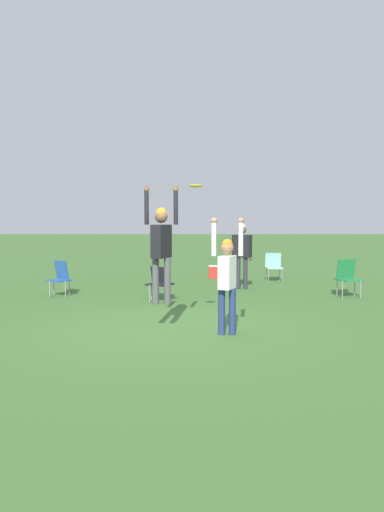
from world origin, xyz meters
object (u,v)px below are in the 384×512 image
at_px(person_defending, 226,274).
at_px(camping_chair_3, 272,265).
at_px(camping_chair_2, 346,275).
at_px(person_spectator_near, 241,249).
at_px(camping_chair_0, 159,281).
at_px(person_jumping, 160,242).
at_px(camping_chair_1, 59,276).
at_px(cooler_box, 215,272).
at_px(frisbee, 194,186).

relative_size(person_defending, camping_chair_3, 2.23).
height_order(camping_chair_2, person_spectator_near, person_spectator_near).
relative_size(camping_chair_0, camping_chair_3, 0.91).
height_order(person_jumping, camping_chair_3, person_jumping).
xyz_separation_m(person_defending, camping_chair_1, (-3.99, 4.40, -0.53)).
height_order(camping_chair_0, cooler_box, camping_chair_0).
relative_size(person_defending, frisbee, 8.65).
bearing_deg(camping_chair_1, camping_chair_0, -158.63).
relative_size(camping_chair_0, camping_chair_1, 0.90).
relative_size(person_jumping, cooler_box, 4.06).
height_order(camping_chair_0, camping_chair_1, camping_chair_1).
bearing_deg(camping_chair_2, camping_chair_3, -88.22).
bearing_deg(camping_chair_1, person_spectator_near, -127.23).
bearing_deg(frisbee, camping_chair_2, 44.79).
bearing_deg(camping_chair_0, person_jumping, 124.57).
height_order(camping_chair_3, cooler_box, camping_chair_3).
height_order(camping_chair_1, cooler_box, camping_chair_1).
distance_m(person_jumping, camping_chair_0, 3.32).
distance_m(camping_chair_2, cooler_box, 5.08).
relative_size(camping_chair_1, camping_chair_3, 1.00).
xyz_separation_m(camping_chair_0, camping_chair_1, (-2.62, 0.81, 0.03)).
bearing_deg(cooler_box, camping_chair_2, -51.67).
bearing_deg(camping_chair_3, camping_chair_2, 113.12).
height_order(frisbee, cooler_box, frisbee).
bearing_deg(cooler_box, camping_chair_1, -137.72).
height_order(person_defending, camping_chair_3, person_defending).
relative_size(person_defending, cooler_box, 3.83).
height_order(person_jumping, person_defending, person_jumping).
distance_m(person_defending, camping_chair_1, 5.96).
xyz_separation_m(frisbee, camping_chair_3, (2.54, 7.05, -2.01)).
xyz_separation_m(frisbee, person_spectator_near, (1.34, 5.24, -1.40)).
distance_m(camping_chair_1, camping_chair_3, 6.72).
bearing_deg(camping_chair_0, cooler_box, -78.61).
distance_m(person_jumping, person_spectator_near, 5.53).
bearing_deg(frisbee, camping_chair_0, 104.64).
relative_size(camping_chair_1, camping_chair_2, 0.95).
bearing_deg(person_defending, camping_chair_3, -173.06).
relative_size(frisbee, camping_chair_0, 0.28).
distance_m(camping_chair_1, person_spectator_near, 4.99).
relative_size(frisbee, camping_chair_3, 0.26).
relative_size(person_defending, camping_chair_2, 2.11).
xyz_separation_m(person_jumping, camping_chair_2, (4.50, 3.79, -1.01)).
bearing_deg(person_spectator_near, cooler_box, 117.17).
xyz_separation_m(camping_chair_2, cooler_box, (-3.15, 3.98, -0.33)).
relative_size(camping_chair_1, cooler_box, 1.73).
bearing_deg(camping_chair_1, person_jumping, 164.36).
xyz_separation_m(person_jumping, person_defending, (1.14, -0.46, -0.51)).
xyz_separation_m(camping_chair_0, cooler_box, (1.59, 4.63, -0.27)).
bearing_deg(camping_chair_1, frisbee, 169.20).
height_order(camping_chair_1, camping_chair_2, camping_chair_2).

